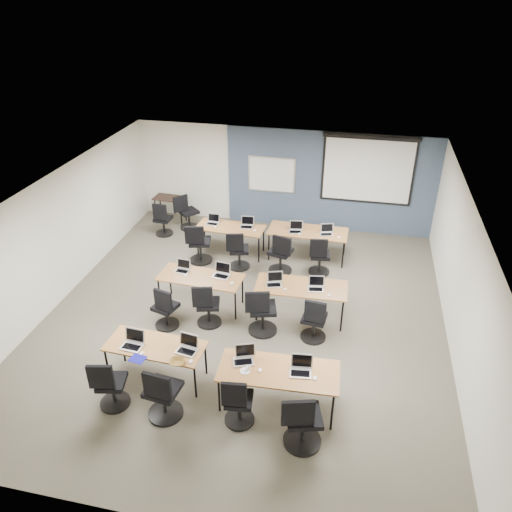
% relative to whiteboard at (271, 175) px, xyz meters
% --- Properties ---
extents(floor, '(8.00, 9.00, 0.02)m').
position_rel_whiteboard_xyz_m(floor, '(0.30, -4.43, -1.45)').
color(floor, '#6B6354').
rests_on(floor, ground).
extents(ceiling, '(8.00, 9.00, 0.02)m').
position_rel_whiteboard_xyz_m(ceiling, '(0.30, -4.43, 1.25)').
color(ceiling, white).
rests_on(ceiling, ground).
extents(wall_back, '(8.00, 0.04, 2.70)m').
position_rel_whiteboard_xyz_m(wall_back, '(0.30, 0.07, -0.10)').
color(wall_back, beige).
rests_on(wall_back, ground).
extents(wall_front, '(8.00, 0.04, 2.70)m').
position_rel_whiteboard_xyz_m(wall_front, '(0.30, -8.93, -0.10)').
color(wall_front, beige).
rests_on(wall_front, ground).
extents(wall_left, '(0.04, 9.00, 2.70)m').
position_rel_whiteboard_xyz_m(wall_left, '(-3.70, -4.43, -0.10)').
color(wall_left, beige).
rests_on(wall_left, ground).
extents(wall_right, '(0.04, 9.00, 2.70)m').
position_rel_whiteboard_xyz_m(wall_right, '(4.30, -4.43, -0.10)').
color(wall_right, beige).
rests_on(wall_right, ground).
extents(blue_accent_panel, '(5.50, 0.04, 2.70)m').
position_rel_whiteboard_xyz_m(blue_accent_panel, '(1.55, 0.04, -0.10)').
color(blue_accent_panel, '#3D5977').
rests_on(blue_accent_panel, wall_back).
extents(whiteboard, '(1.28, 0.03, 0.98)m').
position_rel_whiteboard_xyz_m(whiteboard, '(0.00, 0.00, 0.00)').
color(whiteboard, silver).
rests_on(whiteboard, wall_back).
extents(projector_screen, '(2.40, 0.10, 1.82)m').
position_rel_whiteboard_xyz_m(projector_screen, '(2.50, -0.02, 0.44)').
color(projector_screen, black).
rests_on(projector_screen, wall_back).
extents(training_table_front_left, '(1.67, 0.70, 0.73)m').
position_rel_whiteboard_xyz_m(training_table_front_left, '(-0.75, -6.47, -0.77)').
color(training_table_front_left, brown).
rests_on(training_table_front_left, floor).
extents(training_table_front_right, '(1.90, 0.79, 0.73)m').
position_rel_whiteboard_xyz_m(training_table_front_right, '(1.39, -6.63, -0.76)').
color(training_table_front_right, '#A6662A').
rests_on(training_table_front_right, floor).
extents(training_table_mid_left, '(1.74, 0.72, 0.73)m').
position_rel_whiteboard_xyz_m(training_table_mid_left, '(-0.67, -4.23, -0.77)').
color(training_table_mid_left, '#975C2C').
rests_on(training_table_mid_left, floor).
extents(training_table_mid_right, '(1.82, 0.76, 0.73)m').
position_rel_whiteboard_xyz_m(training_table_mid_right, '(1.41, -4.15, -0.76)').
color(training_table_mid_right, brown).
rests_on(training_table_mid_right, floor).
extents(training_table_back_left, '(1.67, 0.70, 0.73)m').
position_rel_whiteboard_xyz_m(training_table_back_left, '(-0.66, -1.89, -0.77)').
color(training_table_back_left, olive).
rests_on(training_table_back_left, floor).
extents(training_table_back_right, '(1.91, 0.79, 0.73)m').
position_rel_whiteboard_xyz_m(training_table_back_right, '(1.23, -1.68, -0.76)').
color(training_table_back_right, '#A77646').
rests_on(training_table_back_right, floor).
extents(laptop_0, '(0.35, 0.30, 0.26)m').
position_rel_whiteboard_xyz_m(laptop_0, '(-1.10, -6.55, -0.65)').
color(laptop_0, '#A1A1AB').
rests_on(laptop_0, training_table_front_left).
extents(mouse_0, '(0.06, 0.10, 0.03)m').
position_rel_whiteboard_xyz_m(mouse_0, '(-0.87, -6.72, -0.71)').
color(mouse_0, white).
rests_on(mouse_0, training_table_front_left).
extents(task_chair_0, '(0.49, 0.49, 0.98)m').
position_rel_whiteboard_xyz_m(task_chair_0, '(-1.23, -7.24, -1.05)').
color(task_chair_0, black).
rests_on(task_chair_0, floor).
extents(laptop_1, '(0.33, 0.28, 0.25)m').
position_rel_whiteboard_xyz_m(laptop_1, '(-0.17, -6.47, -0.66)').
color(laptop_1, '#B6B6B8').
rests_on(laptop_1, training_table_front_left).
extents(mouse_1, '(0.10, 0.12, 0.04)m').
position_rel_whiteboard_xyz_m(mouse_1, '(-0.03, -6.74, -0.71)').
color(mouse_1, white).
rests_on(mouse_1, training_table_front_left).
extents(task_chair_1, '(0.57, 0.57, 1.04)m').
position_rel_whiteboard_xyz_m(task_chair_1, '(-0.32, -7.28, -1.02)').
color(task_chair_1, black).
rests_on(task_chair_1, floor).
extents(laptop_2, '(0.33, 0.28, 0.25)m').
position_rel_whiteboard_xyz_m(laptop_2, '(0.80, -6.51, -0.66)').
color(laptop_2, silver).
rests_on(laptop_2, training_table_front_right).
extents(mouse_2, '(0.07, 0.10, 0.03)m').
position_rel_whiteboard_xyz_m(mouse_2, '(1.10, -6.70, -0.71)').
color(mouse_2, white).
rests_on(mouse_2, training_table_front_right).
extents(task_chair_2, '(0.47, 0.47, 0.96)m').
position_rel_whiteboard_xyz_m(task_chair_2, '(0.85, -7.15, -1.06)').
color(task_chair_2, black).
rests_on(task_chair_2, floor).
extents(laptop_3, '(0.34, 0.29, 0.26)m').
position_rel_whiteboard_xyz_m(laptop_3, '(1.73, -6.58, -0.66)').
color(laptop_3, silver).
rests_on(laptop_3, training_table_front_right).
extents(mouse_3, '(0.07, 0.10, 0.04)m').
position_rel_whiteboard_xyz_m(mouse_3, '(1.96, -6.70, -0.71)').
color(mouse_3, white).
rests_on(mouse_3, training_table_front_right).
extents(task_chair_3, '(0.59, 0.58, 1.05)m').
position_rel_whiteboard_xyz_m(task_chair_3, '(1.86, -7.35, -1.01)').
color(task_chair_3, black).
rests_on(task_chair_3, floor).
extents(laptop_4, '(0.30, 0.25, 0.23)m').
position_rel_whiteboard_xyz_m(laptop_4, '(-1.10, -4.09, -0.66)').
color(laptop_4, '#AAAAB1').
rests_on(laptop_4, training_table_mid_left).
extents(mouse_4, '(0.10, 0.12, 0.04)m').
position_rel_whiteboard_xyz_m(mouse_4, '(-0.98, -4.26, -0.71)').
color(mouse_4, white).
rests_on(mouse_4, training_table_mid_left).
extents(task_chair_4, '(0.49, 0.48, 0.96)m').
position_rel_whiteboard_xyz_m(task_chair_4, '(-1.13, -5.09, -1.05)').
color(task_chair_4, black).
rests_on(task_chair_4, floor).
extents(laptop_5, '(0.34, 0.29, 0.26)m').
position_rel_whiteboard_xyz_m(laptop_5, '(-0.25, -4.09, -0.66)').
color(laptop_5, silver).
rests_on(laptop_5, training_table_mid_left).
extents(mouse_5, '(0.09, 0.12, 0.04)m').
position_rel_whiteboard_xyz_m(mouse_5, '(0.03, -4.35, -0.71)').
color(mouse_5, white).
rests_on(mouse_5, training_table_mid_left).
extents(task_chair_5, '(0.49, 0.49, 0.98)m').
position_rel_whiteboard_xyz_m(task_chair_5, '(-0.36, -4.83, -1.05)').
color(task_chair_5, black).
rests_on(task_chair_5, floor).
extents(laptop_6, '(0.31, 0.27, 0.24)m').
position_rel_whiteboard_xyz_m(laptop_6, '(0.86, -4.19, -0.66)').
color(laptop_6, '#AAAAAA').
rests_on(laptop_6, training_table_mid_right).
extents(mouse_6, '(0.08, 0.10, 0.03)m').
position_rel_whiteboard_xyz_m(mouse_6, '(1.11, -4.34, -0.71)').
color(mouse_6, white).
rests_on(mouse_6, training_table_mid_right).
extents(task_chair_6, '(0.58, 0.57, 1.04)m').
position_rel_whiteboard_xyz_m(task_chair_6, '(0.74, -4.84, -1.02)').
color(task_chair_6, black).
rests_on(task_chair_6, floor).
extents(laptop_7, '(0.31, 0.26, 0.24)m').
position_rel_whiteboard_xyz_m(laptop_7, '(1.70, -4.17, -0.66)').
color(laptop_7, '#B4B4B8').
rests_on(laptop_7, training_table_mid_right).
extents(mouse_7, '(0.08, 0.10, 0.03)m').
position_rel_whiteboard_xyz_m(mouse_7, '(1.98, -4.36, -0.71)').
color(mouse_7, white).
rests_on(mouse_7, training_table_mid_right).
extents(task_chair_7, '(0.49, 0.49, 0.98)m').
position_rel_whiteboard_xyz_m(task_chair_7, '(1.76, -4.85, -1.05)').
color(task_chair_7, black).
rests_on(task_chair_7, floor).
extents(laptop_8, '(0.31, 0.26, 0.23)m').
position_rel_whiteboard_xyz_m(laptop_8, '(-1.13, -1.78, -0.66)').
color(laptop_8, '#B8B7C5').
rests_on(laptop_8, training_table_back_left).
extents(mouse_8, '(0.08, 0.10, 0.03)m').
position_rel_whiteboard_xyz_m(mouse_8, '(-1.02, -1.97, -0.71)').
color(mouse_8, white).
rests_on(mouse_8, training_table_back_left).
extents(task_chair_8, '(0.56, 0.56, 1.03)m').
position_rel_whiteboard_xyz_m(task_chair_8, '(-1.29, -2.47, -1.02)').
color(task_chair_8, black).
rests_on(task_chair_8, floor).
extents(laptop_9, '(0.32, 0.27, 0.24)m').
position_rel_whiteboard_xyz_m(laptop_9, '(-0.27, -1.77, -0.66)').
color(laptop_9, '#BDBDBD').
rests_on(laptop_9, training_table_back_left).
extents(mouse_9, '(0.09, 0.11, 0.03)m').
position_rel_whiteboard_xyz_m(mouse_9, '(-0.03, -1.95, -0.71)').
color(mouse_9, white).
rests_on(mouse_9, training_table_back_left).
extents(task_chair_9, '(0.50, 0.50, 0.98)m').
position_rel_whiteboard_xyz_m(task_chair_9, '(-0.30, -2.56, -1.04)').
color(task_chair_9, black).
rests_on(task_chair_9, floor).
extents(laptop_10, '(0.32, 0.27, 0.24)m').
position_rel_whiteboard_xyz_m(laptop_10, '(0.94, -1.78, -0.66)').
color(laptop_10, '#B2B2B7').
rests_on(laptop_10, training_table_back_right).
extents(mouse_10, '(0.09, 0.12, 0.04)m').
position_rel_whiteboard_xyz_m(mouse_10, '(1.05, -1.91, -0.71)').
color(mouse_10, white).
rests_on(mouse_10, training_table_back_right).
extents(task_chair_10, '(0.56, 0.55, 1.03)m').
position_rel_whiteboard_xyz_m(task_chair_10, '(0.72, -2.53, -1.02)').
color(task_chair_10, black).
rests_on(task_chair_10, floor).
extents(laptop_11, '(0.30, 0.26, 0.23)m').
position_rel_whiteboard_xyz_m(laptop_11, '(1.68, -1.75, -0.66)').
color(laptop_11, silver).
rests_on(laptop_11, training_table_back_right).
extents(mouse_11, '(0.07, 0.10, 0.04)m').
position_rel_whiteboard_xyz_m(mouse_11, '(1.99, -1.90, -0.71)').
color(mouse_11, white).
rests_on(mouse_11, training_table_back_right).
extents(task_chair_11, '(0.49, 0.49, 0.98)m').
position_rel_whiteboard_xyz_m(task_chair_11, '(1.60, -2.40, -1.05)').
color(task_chair_11, black).
rests_on(task_chair_11, floor).
extents(blue_mousepad, '(0.28, 0.25, 0.01)m').
position_rel_whiteboard_xyz_m(blue_mousepad, '(-0.89, -6.85, -0.72)').
color(blue_mousepad, '#11118A').
rests_on(blue_mousepad, training_table_front_left).
extents(snack_bowl, '(0.31, 0.31, 0.06)m').
position_rel_whiteboard_xyz_m(snack_bowl, '(-0.22, -6.82, -0.69)').
color(snack_bowl, brown).
rests_on(snack_bowl, training_table_front_left).
extents(snack_plate, '(0.18, 0.18, 0.01)m').
position_rel_whiteboard_xyz_m(snack_plate, '(0.87, -6.76, -0.71)').
color(snack_plate, white).
rests_on(snack_plate, training_table_front_right).
extents(coffee_cup, '(0.05, 0.05, 0.05)m').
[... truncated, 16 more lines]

